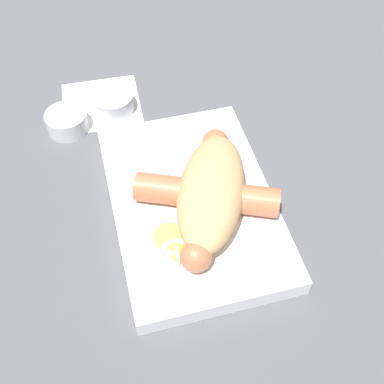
{
  "coord_description": "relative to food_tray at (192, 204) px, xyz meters",
  "views": [
    {
      "loc": [
        0.31,
        -0.08,
        0.44
      ],
      "look_at": [
        0.0,
        0.0,
        0.03
      ],
      "focal_mm": 45.0,
      "sensor_mm": 36.0,
      "label": 1
    }
  ],
  "objects": [
    {
      "name": "ground_plane",
      "position": [
        0.0,
        0.0,
        -0.01
      ],
      "size": [
        3.0,
        3.0,
        0.0
      ],
      "primitive_type": "plane",
      "color": "#4C4C51"
    },
    {
      "name": "napkin",
      "position": [
        -0.2,
        -0.07,
        -0.01
      ],
      "size": [
        0.11,
        0.11,
        0.0
      ],
      "color": "white",
      "rests_on": "ground_plane"
    },
    {
      "name": "pickled_veggies",
      "position": [
        0.06,
        -0.03,
        0.01
      ],
      "size": [
        0.07,
        0.06,
        0.01
      ],
      "color": "orange",
      "rests_on": "food_tray"
    },
    {
      "name": "food_tray",
      "position": [
        0.0,
        0.0,
        0.0
      ],
      "size": [
        0.26,
        0.17,
        0.02
      ],
      "color": "white",
      "rests_on": "ground_plane"
    },
    {
      "name": "condiment_cup_far",
      "position": [
        -0.17,
        -0.12,
        0.0
      ],
      "size": [
        0.05,
        0.05,
        0.03
      ],
      "color": "silver",
      "rests_on": "ground_plane"
    },
    {
      "name": "condiment_cup_near",
      "position": [
        -0.19,
        -0.06,
        0.0
      ],
      "size": [
        0.05,
        0.05,
        0.03
      ],
      "color": "silver",
      "rests_on": "ground_plane"
    },
    {
      "name": "bread_roll",
      "position": [
        0.01,
        0.02,
        0.03
      ],
      "size": [
        0.17,
        0.13,
        0.05
      ],
      "color": "tan",
      "rests_on": "food_tray"
    },
    {
      "name": "sausage",
      "position": [
        0.01,
        0.01,
        0.03
      ],
      "size": [
        0.17,
        0.15,
        0.03
      ],
      "color": "#B26642",
      "rests_on": "food_tray"
    }
  ]
}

